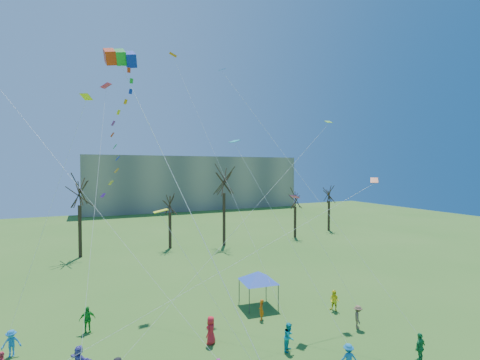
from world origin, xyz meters
name	(u,v)px	position (x,y,z in m)	size (l,w,h in m)	color
distant_building	(194,183)	(22.00, 82.00, 7.50)	(60.00, 14.00, 15.00)	gray
bare_tree_row	(158,199)	(2.59, 35.70, 7.29)	(69.49, 8.98, 12.38)	black
big_box_kite	(124,133)	(-4.77, 6.18, 13.52)	(3.54, 5.50, 18.56)	red
canopy_tent_blue	(258,276)	(6.52, 12.52, 2.50)	(3.91, 3.91, 2.95)	#3F3F44
festival_crowd	(191,353)	(-1.19, 6.38, 0.85)	(24.17, 12.96, 1.85)	red
small_kites_aloft	(188,136)	(0.00, 10.95, 13.95)	(28.25, 19.38, 31.33)	#F7B30D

